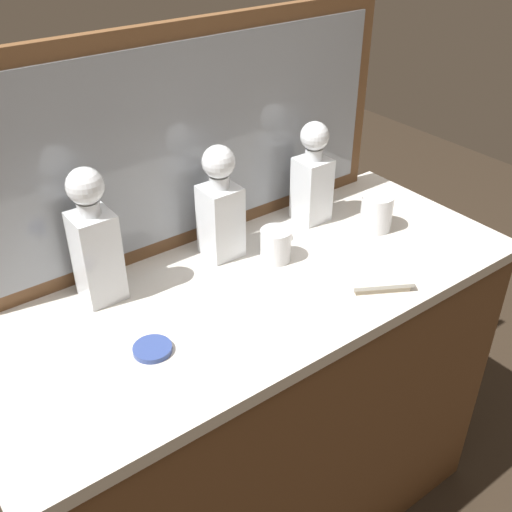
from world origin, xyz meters
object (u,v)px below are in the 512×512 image
(crystal_decanter_far_left, at_px, (312,182))
(crystal_decanter_front, at_px, (220,213))
(crystal_tumbler_center, at_px, (376,214))
(silver_brush_left, at_px, (380,283))
(crystal_decanter_left, at_px, (95,248))
(porcelain_dish, at_px, (152,349))
(crystal_tumbler_left, at_px, (276,246))

(crystal_decanter_far_left, height_order, crystal_decanter_front, crystal_decanter_front)
(crystal_tumbler_center, bearing_deg, silver_brush_left, -133.51)
(crystal_decanter_far_left, bearing_deg, crystal_tumbler_center, -54.27)
(crystal_decanter_far_left, xyz_separation_m, crystal_decanter_left, (-0.62, 0.01, 0.02))
(crystal_tumbler_center, height_order, porcelain_dish, crystal_tumbler_center)
(crystal_decanter_front, distance_m, crystal_tumbler_center, 0.44)
(crystal_decanter_front, xyz_separation_m, silver_brush_left, (0.21, -0.35, -0.11))
(crystal_decanter_far_left, xyz_separation_m, crystal_decanter_front, (-0.30, -0.00, 0.00))
(crystal_decanter_front, xyz_separation_m, porcelain_dish, (-0.32, -0.22, -0.11))
(crystal_tumbler_left, height_order, silver_brush_left, crystal_tumbler_left)
(crystal_decanter_far_left, height_order, crystal_tumbler_center, crystal_decanter_far_left)
(crystal_decanter_left, distance_m, porcelain_dish, 0.27)
(crystal_decanter_far_left, height_order, porcelain_dish, crystal_decanter_far_left)
(crystal_decanter_front, distance_m, crystal_decanter_left, 0.32)
(crystal_decanter_left, relative_size, crystal_tumbler_left, 3.86)
(crystal_tumbler_center, xyz_separation_m, porcelain_dish, (-0.73, -0.08, -0.04))
(crystal_tumbler_center, bearing_deg, crystal_tumbler_left, 172.32)
(crystal_decanter_far_left, bearing_deg, silver_brush_left, -103.71)
(silver_brush_left, distance_m, porcelain_dish, 0.55)
(crystal_tumbler_center, distance_m, crystal_tumbler_left, 0.31)
(crystal_decanter_front, distance_m, silver_brush_left, 0.42)
(crystal_tumbler_center, height_order, silver_brush_left, crystal_tumbler_center)
(silver_brush_left, bearing_deg, crystal_tumbler_center, 46.49)
(crystal_decanter_front, relative_size, crystal_decanter_left, 0.91)
(crystal_decanter_far_left, height_order, silver_brush_left, crystal_decanter_far_left)
(silver_brush_left, bearing_deg, crystal_tumbler_left, 116.71)
(silver_brush_left, relative_size, porcelain_dish, 1.92)
(crystal_decanter_left, xyz_separation_m, crystal_tumbler_center, (0.72, -0.16, -0.09))
(crystal_decanter_front, xyz_separation_m, crystal_tumbler_left, (0.09, -0.10, -0.08))
(crystal_tumbler_left, bearing_deg, porcelain_dish, -163.88)
(silver_brush_left, height_order, porcelain_dish, silver_brush_left)
(crystal_tumbler_center, xyz_separation_m, silver_brush_left, (-0.19, -0.20, -0.03))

